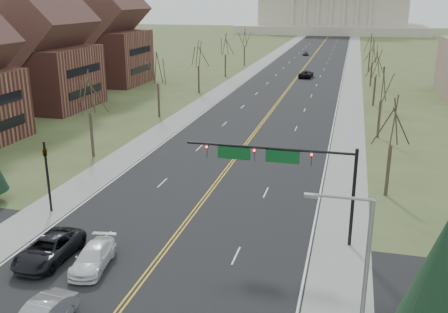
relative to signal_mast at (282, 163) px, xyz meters
The scene contains 28 objects.
road 96.96m from the signal_mast, 94.41° to the left, with size 20.00×380.00×0.01m, color black.
cross_road 12.03m from the signal_mast, 134.80° to the right, with size 120.00×14.00×0.01m, color black.
sidewalk_left 98.61m from the signal_mast, 101.39° to the left, with size 4.00×380.00×0.03m, color gray.
sidewalk_right 96.78m from the signal_mast, 87.30° to the left, with size 4.00×380.00×0.03m, color gray.
center_line 96.96m from the signal_mast, 94.41° to the left, with size 0.42×380.00×0.01m, color gold.
edge_line_left 98.20m from the signal_mast, 100.13° to the left, with size 0.15×380.00×0.01m, color silver.
edge_line_right 96.70m from the signal_mast, 88.60° to the left, with size 0.15×380.00×0.01m, color silver.
capitol 236.68m from the signal_mast, 91.80° to the left, with size 90.00×60.00×50.00m.
signal_mast is the anchor object (origin of this frame).
signal_left 19.06m from the signal_mast, behind, with size 0.32×0.36×6.00m.
street_light 14.51m from the signal_mast, 68.59° to the right, with size 2.90×0.25×9.07m.
tree_r_0 13.26m from the signal_mast, 52.51° to the left, with size 3.74×3.74×8.50m.
tree_l_0 27.17m from the signal_mast, 147.71° to the left, with size 3.96×3.96×9.00m.
tree_r_1 31.56m from the signal_mast, 75.21° to the left, with size 3.74×3.74×8.50m.
tree_l_1 41.45m from the signal_mast, 123.63° to the left, with size 3.96×3.96×9.00m.
tree_r_2 51.15m from the signal_mast, 80.94° to the left, with size 3.74×3.74×8.50m.
tree_l_2 59.15m from the signal_mast, 112.83° to the left, with size 3.96×3.96×9.00m.
tree_r_3 70.96m from the signal_mast, 83.48° to the left, with size 3.74×3.74×8.50m.
tree_l_3 77.96m from the signal_mast, 107.12° to the left, with size 3.96×3.96×9.00m.
tree_r_4 90.86m from the signal_mast, 84.91° to the left, with size 3.74×3.74×8.50m.
tree_l_4 97.25m from the signal_mast, 103.65° to the left, with size 3.96×3.96×9.00m.
conifer_r 13.56m from the signal_mast, 44.83° to the right, with size 4.20×4.20×7.50m.
bldg_left_mid 56.81m from the signal_mast, 139.96° to the left, with size 15.10×14.28×20.75m.
bldg_left_far 75.76m from the signal_mast, 126.91° to the left, with size 17.10×14.28×23.25m.
car_sb_outer_lead 16.88m from the signal_mast, 153.60° to the right, with size 2.68×5.82×1.62m, color black.
car_sb_inner_second 14.24m from the signal_mast, 146.85° to the right, with size 1.97×4.85×1.41m, color white.
car_far_nb 78.71m from the signal_mast, 94.00° to the left, with size 2.65×5.74×1.60m, color black.
car_far_sb 124.04m from the signal_mast, 94.61° to the left, with size 1.71×4.25×1.45m, color #484B50.
Camera 1 is at (11.77, -19.72, 16.87)m, focal length 40.00 mm.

